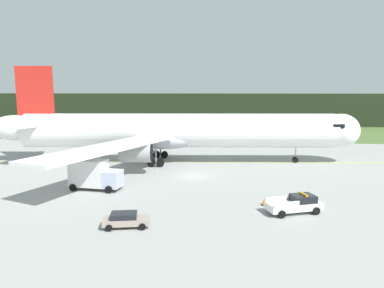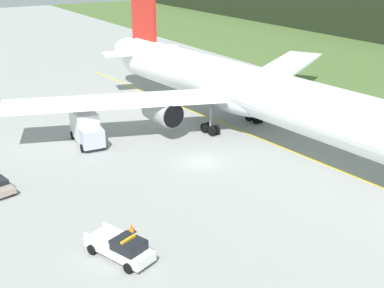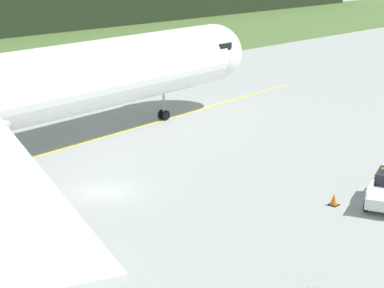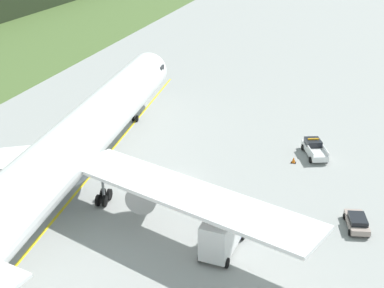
{
  "view_description": "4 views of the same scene",
  "coord_description": "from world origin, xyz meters",
  "views": [
    {
      "loc": [
        4.34,
        -48.76,
        11.97
      ],
      "look_at": [
        -1.15,
        8.93,
        3.23
      ],
      "focal_mm": 33.32,
      "sensor_mm": 36.0,
      "label": 1
    },
    {
      "loc": [
        39.65,
        -26.14,
        20.8
      ],
      "look_at": [
        1.83,
        -2.19,
        3.12
      ],
      "focal_mm": 46.53,
      "sensor_mm": 36.0,
      "label": 2
    },
    {
      "loc": [
        -26.0,
        -33.32,
        15.52
      ],
      "look_at": [
        6.15,
        -2.01,
        2.42
      ],
      "focal_mm": 63.61,
      "sensor_mm": 36.0,
      "label": 3
    },
    {
      "loc": [
        -50.49,
        -16.46,
        27.66
      ],
      "look_at": [
        1.6,
        -1.37,
        4.04
      ],
      "focal_mm": 50.1,
      "sensor_mm": 36.0,
      "label": 4
    }
  ],
  "objects": [
    {
      "name": "ground",
      "position": [
        0.0,
        0.0,
        0.0
      ],
      "size": [
        320.0,
        320.0,
        0.0
      ],
      "primitive_type": "plane",
      "color": "#989B98"
    },
    {
      "name": "catering_truck",
      "position": [
        -11.51,
        -7.93,
        1.88
      ],
      "size": [
        6.41,
        3.24,
        3.79
      ],
      "color": "#B3B8D6",
      "rests_on": "ground"
    },
    {
      "name": "apron_cone",
      "position": [
        8.5,
        -12.04,
        0.37
      ],
      "size": [
        0.6,
        0.6,
        0.75
      ],
      "color": "black",
      "rests_on": "ground"
    }
  ]
}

